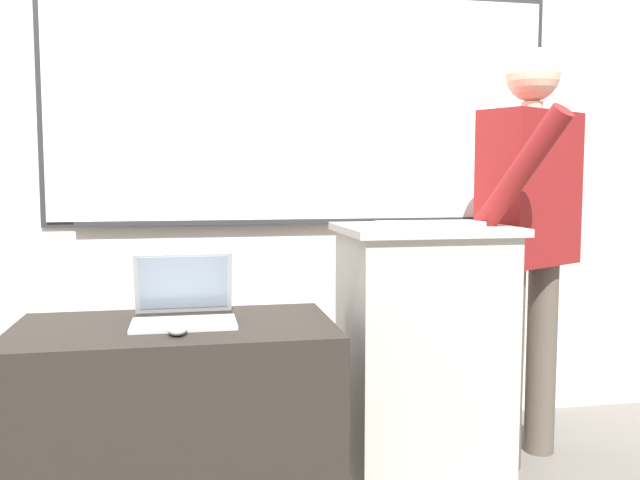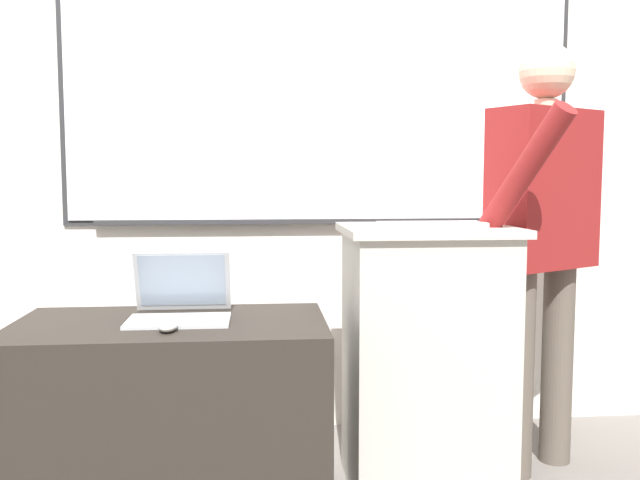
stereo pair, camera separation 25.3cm
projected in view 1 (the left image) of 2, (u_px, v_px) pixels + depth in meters
name	position (u px, v px, depth m)	size (l,w,h in m)	color
back_wall	(278.00, 127.00, 3.22)	(6.40, 0.17, 2.91)	silver
lectern_podium	(422.00, 355.00, 2.66)	(0.64, 0.53, 1.03)	#BCB7AD
side_desk	(177.00, 429.00, 2.30)	(1.07, 0.60, 0.72)	#28231E
person_presenter	(529.00, 223.00, 2.84)	(0.63, 0.73, 1.75)	brown
laptop	(184.00, 300.00, 2.33)	(0.35, 0.30, 0.23)	#B7BABF
wireless_keyboard	(430.00, 224.00, 2.55)	(0.39, 0.15, 0.02)	silver
computer_mouse_by_laptop	(177.00, 329.00, 2.12)	(0.06, 0.10, 0.03)	silver
computer_mouse_by_keyboard	(488.00, 221.00, 2.61)	(0.06, 0.10, 0.03)	black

